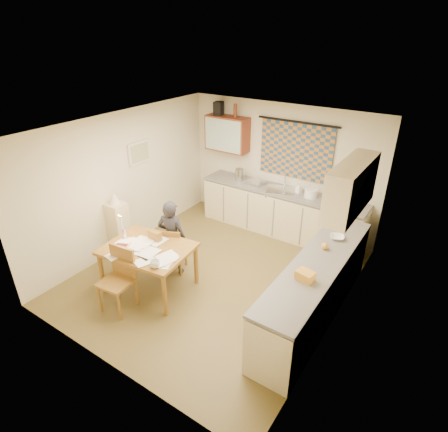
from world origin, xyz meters
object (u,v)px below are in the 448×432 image
Objects in this scene: counter_back at (280,212)px; chair_far at (174,257)px; shelf_stand at (119,229)px; stove at (292,322)px; counter_right at (315,289)px; person at (172,238)px; dining_table at (150,267)px.

chair_far is at bearing -112.33° from counter_back.
counter_back is 3.96× the size of chair_far.
counter_back is at bearing 48.95° from shelf_stand.
counter_back is 3.25× the size of shelf_stand.
stove is 1.09× the size of chair_far.
stove is 0.89× the size of shelf_stand.
chair_far is at bearing -173.74° from counter_right.
chair_far is (-0.90, -2.20, -0.19)m from counter_back.
counter_back is 1.12× the size of counter_right.
counter_right is 2.41m from person.
stove is at bearing -6.04° from shelf_stand.
person reaches higher than shelf_stand.
counter_back is 2.92m from dining_table.
counter_back is at bearing -127.99° from person.
chair_far is at bearing 7.26° from shelf_stand.
stove reaches higher than dining_table.
counter_back reaches higher than chair_far.
dining_table is (-2.39, -0.06, -0.07)m from stove.
counter_right is 3.25× the size of stove.
person is at bearing 5.69° from shelf_stand.
shelf_stand is (-3.54, -0.41, 0.06)m from counter_right.
shelf_stand is (-1.15, 0.43, 0.13)m from dining_table.
person is 1.17m from shelf_stand.
counter_right is at bearing -52.26° from counter_back.
shelf_stand reaches higher than counter_right.
counter_back is 3.10m from stove.
shelf_stand reaches higher than chair_far.
person reaches higher than stove.
person reaches higher than dining_table.
person is (-2.38, 0.49, 0.21)m from stove.
stove is 2.44m from person.
chair_far reaches higher than dining_table.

